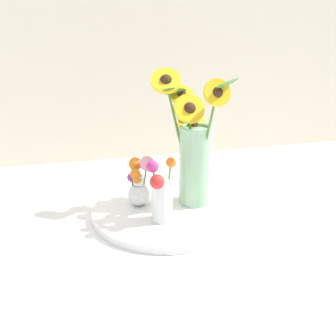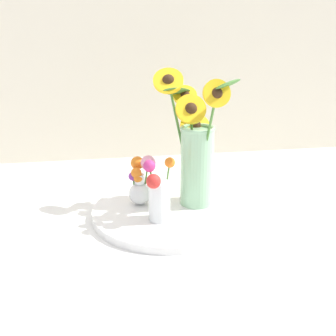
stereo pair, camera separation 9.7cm
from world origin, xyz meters
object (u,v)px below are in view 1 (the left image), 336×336
mason_jar_sunflowers (194,149)px  vase_small_center (161,195)px  serving_tray (168,211)px  vase_bulb_right (139,183)px

mason_jar_sunflowers → vase_small_center: (-0.12, -0.09, -0.09)m
serving_tray → mason_jar_sunflowers: (0.08, 0.02, 0.17)m
serving_tray → vase_bulb_right: vase_bulb_right is taller
vase_bulb_right → vase_small_center: bearing=-72.3°
serving_tray → vase_small_center: bearing=-118.0°
serving_tray → vase_small_center: (-0.04, -0.07, 0.09)m
serving_tray → mason_jar_sunflowers: 0.19m
vase_small_center → serving_tray: bearing=62.0°
mason_jar_sunflowers → vase_bulb_right: 0.19m
mason_jar_sunflowers → vase_bulb_right: (-0.16, 0.02, -0.09)m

